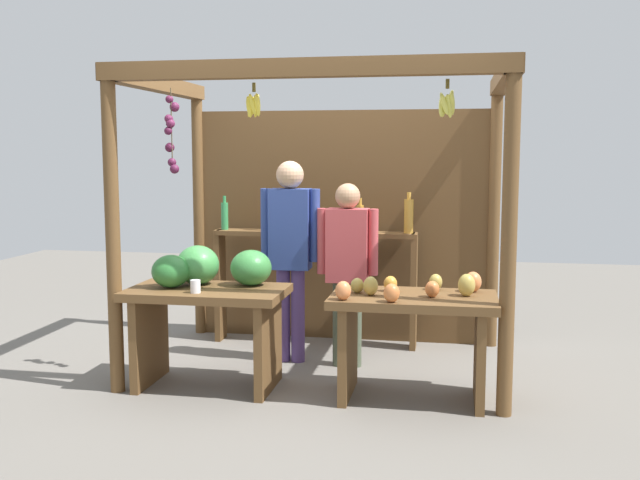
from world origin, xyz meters
TOP-DOWN VIEW (x-y plane):
  - ground_plane at (0.00, 0.00)m, footprint 12.00×12.00m
  - market_stall at (-0.00, 0.38)m, footprint 2.78×1.85m
  - fruit_counter_left at (-0.74, -0.61)m, footprint 1.12×0.69m
  - fruit_counter_right at (0.73, -0.65)m, footprint 1.12×0.65m
  - bottle_shelf_unit at (-0.19, 0.65)m, footprint 1.78×0.22m
  - vendor_man at (-0.29, 0.09)m, footprint 0.48×0.22m
  - vendor_woman at (0.18, 0.04)m, footprint 0.48×0.20m

SIDE VIEW (x-z plane):
  - ground_plane at x=0.00m, z-range 0.00..0.00m
  - fruit_counter_right at x=0.73m, z-range 0.10..0.97m
  - fruit_counter_left at x=-0.74m, z-range 0.15..1.16m
  - bottle_shelf_unit at x=-0.19m, z-range 0.10..1.46m
  - vendor_woman at x=0.18m, z-range 0.13..1.58m
  - vendor_man at x=-0.29m, z-range 0.16..1.78m
  - market_stall at x=0.00m, z-range 0.19..2.47m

